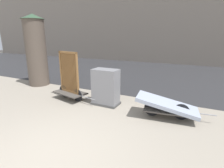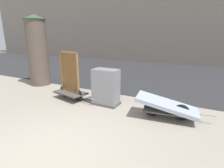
{
  "view_description": "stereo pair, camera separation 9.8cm",
  "coord_description": "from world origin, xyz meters",
  "px_view_note": "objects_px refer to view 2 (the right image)",
  "views": [
    {
      "loc": [
        2.56,
        -2.15,
        2.41
      ],
      "look_at": [
        0.0,
        2.99,
        0.84
      ],
      "focal_mm": 28.0,
      "sensor_mm": 36.0,
      "label": 1
    },
    {
      "loc": [
        2.65,
        -2.1,
        2.41
      ],
      "look_at": [
        0.0,
        2.99,
        0.84
      ],
      "focal_mm": 28.0,
      "sensor_mm": 36.0,
      "label": 2
    }
  ],
  "objects_px": {
    "utility_cabinet": "(106,88)",
    "bike_cart_with_bedframe": "(70,82)",
    "bike_cart_with_mattress": "(167,106)",
    "advertising_column": "(38,50)"
  },
  "relations": [
    {
      "from": "utility_cabinet",
      "to": "bike_cart_with_bedframe",
      "type": "bearing_deg",
      "value": -174.63
    },
    {
      "from": "bike_cart_with_mattress",
      "to": "utility_cabinet",
      "type": "height_order",
      "value": "utility_cabinet"
    },
    {
      "from": "bike_cart_with_bedframe",
      "to": "utility_cabinet",
      "type": "xyz_separation_m",
      "value": [
        1.52,
        0.14,
        -0.07
      ]
    },
    {
      "from": "bike_cart_with_bedframe",
      "to": "utility_cabinet",
      "type": "relative_size",
      "value": 1.57
    },
    {
      "from": "bike_cart_with_mattress",
      "to": "utility_cabinet",
      "type": "xyz_separation_m",
      "value": [
        -2.17,
        0.14,
        0.22
      ]
    },
    {
      "from": "bike_cart_with_mattress",
      "to": "advertising_column",
      "type": "bearing_deg",
      "value": 163.36
    },
    {
      "from": "bike_cart_with_bedframe",
      "to": "advertising_column",
      "type": "xyz_separation_m",
      "value": [
        -2.85,
        1.0,
        1.07
      ]
    },
    {
      "from": "utility_cabinet",
      "to": "advertising_column",
      "type": "xyz_separation_m",
      "value": [
        -4.36,
        0.86,
        1.14
      ]
    },
    {
      "from": "advertising_column",
      "to": "bike_cart_with_mattress",
      "type": "bearing_deg",
      "value": -8.69
    },
    {
      "from": "utility_cabinet",
      "to": "advertising_column",
      "type": "bearing_deg",
      "value": 168.87
    }
  ]
}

